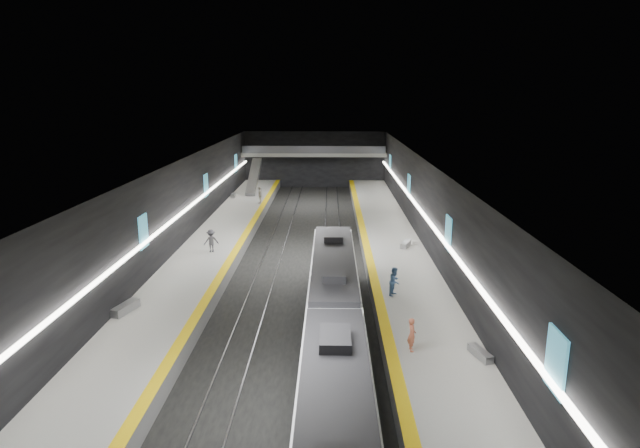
{
  "coord_description": "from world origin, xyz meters",
  "views": [
    {
      "loc": [
        2.29,
        -41.5,
        13.32
      ],
      "look_at": [
        1.4,
        3.63,
        2.2
      ],
      "focal_mm": 30.0,
      "sensor_mm": 36.0,
      "label": 1
    }
  ],
  "objects_px": {
    "passenger_left_b": "(211,241)",
    "bench_left_near": "(125,308)",
    "bench_left_far": "(233,196)",
    "bench_right_far": "(406,244)",
    "passenger_left_a": "(260,195)",
    "train": "(334,341)",
    "passenger_right_b": "(395,282)",
    "passenger_right_a": "(412,335)",
    "escalator": "(254,177)",
    "bench_right_near": "(480,353)"
  },
  "relations": [
    {
      "from": "train",
      "to": "bench_left_near",
      "type": "relative_size",
      "value": 14.58
    },
    {
      "from": "escalator",
      "to": "bench_right_near",
      "type": "relative_size",
      "value": 4.96
    },
    {
      "from": "bench_right_far",
      "to": "bench_right_near",
      "type": "bearing_deg",
      "value": -65.12
    },
    {
      "from": "train",
      "to": "bench_left_far",
      "type": "relative_size",
      "value": 18.0
    },
    {
      "from": "bench_left_far",
      "to": "passenger_right_a",
      "type": "bearing_deg",
      "value": -72.05
    },
    {
      "from": "passenger_right_a",
      "to": "passenger_left_b",
      "type": "relative_size",
      "value": 0.93
    },
    {
      "from": "bench_left_near",
      "to": "passenger_right_b",
      "type": "height_order",
      "value": "passenger_right_b"
    },
    {
      "from": "bench_left_near",
      "to": "bench_right_near",
      "type": "bearing_deg",
      "value": 0.66
    },
    {
      "from": "bench_right_far",
      "to": "passenger_right_b",
      "type": "height_order",
      "value": "passenger_right_b"
    },
    {
      "from": "passenger_right_a",
      "to": "passenger_right_b",
      "type": "distance_m",
      "value": 7.42
    },
    {
      "from": "passenger_left_a",
      "to": "bench_left_near",
      "type": "bearing_deg",
      "value": 0.94
    },
    {
      "from": "train",
      "to": "bench_left_far",
      "type": "distance_m",
      "value": 42.5
    },
    {
      "from": "bench_left_far",
      "to": "passenger_right_a",
      "type": "distance_m",
      "value": 42.37
    },
    {
      "from": "passenger_left_a",
      "to": "passenger_left_b",
      "type": "xyz_separation_m",
      "value": [
        -1.39,
        -19.22,
        -0.06
      ]
    },
    {
      "from": "bench_right_near",
      "to": "passenger_right_b",
      "type": "bearing_deg",
      "value": 94.26
    },
    {
      "from": "bench_left_far",
      "to": "bench_right_far",
      "type": "xyz_separation_m",
      "value": [
        18.01,
        -21.01,
        0.02
      ]
    },
    {
      "from": "escalator",
      "to": "bench_right_far",
      "type": "bearing_deg",
      "value": -57.52
    },
    {
      "from": "bench_left_near",
      "to": "bench_right_far",
      "type": "distance_m",
      "value": 22.73
    },
    {
      "from": "passenger_left_b",
      "to": "passenger_left_a",
      "type": "bearing_deg",
      "value": -118.96
    },
    {
      "from": "bench_right_near",
      "to": "passenger_left_b",
      "type": "xyz_separation_m",
      "value": [
        -16.63,
        17.04,
        0.72
      ]
    },
    {
      "from": "escalator",
      "to": "passenger_right_a",
      "type": "bearing_deg",
      "value": -72.39
    },
    {
      "from": "train",
      "to": "bench_right_far",
      "type": "relative_size",
      "value": 16.67
    },
    {
      "from": "bench_left_far",
      "to": "bench_right_far",
      "type": "relative_size",
      "value": 0.93
    },
    {
      "from": "passenger_right_a",
      "to": "escalator",
      "type": "bearing_deg",
      "value": 13.03
    },
    {
      "from": "passenger_right_a",
      "to": "passenger_left_a",
      "type": "xyz_separation_m",
      "value": [
        -12.03,
        35.66,
        0.13
      ]
    },
    {
      "from": "bench_left_near",
      "to": "passenger_right_b",
      "type": "relative_size",
      "value": 1.15
    },
    {
      "from": "bench_right_far",
      "to": "train",
      "type": "bearing_deg",
      "value": -85.04
    },
    {
      "from": "bench_right_near",
      "to": "bench_left_near",
      "type": "bearing_deg",
      "value": 147.76
    },
    {
      "from": "bench_right_far",
      "to": "passenger_right_a",
      "type": "relative_size",
      "value": 1.07
    },
    {
      "from": "bench_right_far",
      "to": "bench_left_near",
      "type": "bearing_deg",
      "value": -120.52
    },
    {
      "from": "train",
      "to": "passenger_right_a",
      "type": "relative_size",
      "value": 17.76
    },
    {
      "from": "bench_left_far",
      "to": "passenger_right_b",
      "type": "height_order",
      "value": "passenger_right_b"
    },
    {
      "from": "bench_right_near",
      "to": "escalator",
      "type": "bearing_deg",
      "value": 93.72
    },
    {
      "from": "passenger_left_b",
      "to": "bench_left_far",
      "type": "bearing_deg",
      "value": -108.9
    },
    {
      "from": "bench_right_near",
      "to": "passenger_left_a",
      "type": "distance_m",
      "value": 39.34
    },
    {
      "from": "passenger_left_b",
      "to": "passenger_right_b",
      "type": "bearing_deg",
      "value": 121.34
    },
    {
      "from": "escalator",
      "to": "passenger_left_b",
      "type": "relative_size",
      "value": 4.38
    },
    {
      "from": "train",
      "to": "escalator",
      "type": "relative_size",
      "value": 3.76
    },
    {
      "from": "passenger_right_b",
      "to": "passenger_left_a",
      "type": "relative_size",
      "value": 0.92
    },
    {
      "from": "bench_left_near",
      "to": "passenger_left_b",
      "type": "relative_size",
      "value": 1.13
    },
    {
      "from": "passenger_left_a",
      "to": "train",
      "type": "bearing_deg",
      "value": 20.33
    },
    {
      "from": "escalator",
      "to": "passenger_right_b",
      "type": "bearing_deg",
      "value": -69.02
    },
    {
      "from": "passenger_left_a",
      "to": "bench_right_near",
      "type": "bearing_deg",
      "value": 30.6
    },
    {
      "from": "bench_right_near",
      "to": "passenger_right_a",
      "type": "distance_m",
      "value": 3.33
    },
    {
      "from": "passenger_right_a",
      "to": "passenger_left_a",
      "type": "distance_m",
      "value": 37.63
    },
    {
      "from": "bench_left_near",
      "to": "train",
      "type": "bearing_deg",
      "value": -10.59
    },
    {
      "from": "passenger_right_b",
      "to": "escalator",
      "type": "bearing_deg",
      "value": 49.23
    },
    {
      "from": "passenger_left_b",
      "to": "bench_left_near",
      "type": "bearing_deg",
      "value": 54.01
    },
    {
      "from": "bench_right_far",
      "to": "passenger_left_b",
      "type": "bearing_deg",
      "value": -151.3
    },
    {
      "from": "bench_left_far",
      "to": "bench_right_far",
      "type": "bearing_deg",
      "value": -53.33
    }
  ]
}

